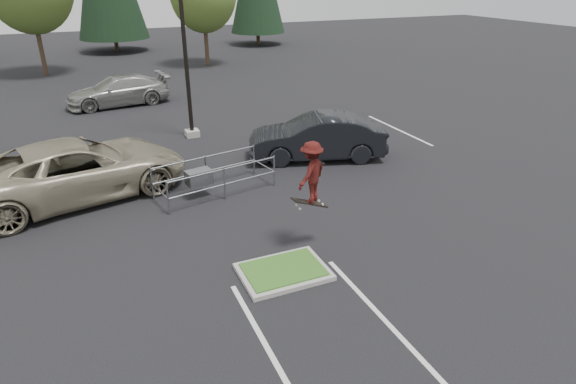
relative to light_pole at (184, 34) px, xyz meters
name	(u,v)px	position (x,y,z in m)	size (l,w,h in m)	color
ground	(284,274)	(-0.50, -12.00, -4.56)	(120.00, 120.00, 0.00)	black
grass_median	(284,271)	(-0.50, -12.00, -4.48)	(2.20, 1.60, 0.16)	#9C9892
stall_lines	(180,192)	(-1.85, -5.98, -4.56)	(22.62, 17.60, 0.01)	silver
light_pole	(184,34)	(0.00, 0.00, 0.00)	(0.70, 0.60, 10.12)	#9C9892
cart_corral	(203,176)	(-1.15, -6.56, -3.84)	(4.22, 2.19, 1.14)	gray
skateboarder	(310,173)	(0.70, -11.00, -2.34)	(1.26, 1.14, 1.96)	black
car_l_tan	(77,170)	(-5.00, -5.00, -3.57)	(3.27, 7.09, 1.97)	gray
car_r_charc	(317,137)	(4.00, -4.89, -3.66)	(1.91, 5.47, 1.80)	black
car_far_silver	(119,91)	(-2.43, 7.33, -3.74)	(2.31, 5.68, 1.65)	#969591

